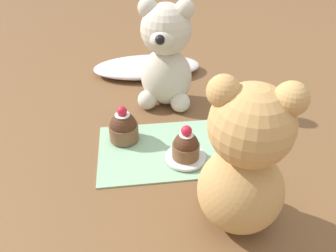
{
  "coord_description": "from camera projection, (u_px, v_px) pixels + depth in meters",
  "views": [
    {
      "loc": [
        -0.06,
        -0.49,
        0.4
      ],
      "look_at": [
        0.0,
        0.0,
        0.06
      ],
      "focal_mm": 35.0,
      "sensor_mm": 36.0,
      "label": 1
    }
  ],
  "objects": [
    {
      "name": "ground_plane",
      "position": [
        168.0,
        150.0,
        0.63
      ],
      "size": [
        4.0,
        4.0,
        0.0
      ],
      "primitive_type": "plane",
      "color": "brown"
    },
    {
      "name": "knitted_placemat",
      "position": [
        168.0,
        149.0,
        0.63
      ],
      "size": [
        0.26,
        0.18,
        0.01
      ],
      "primitive_type": "cube",
      "color": "#8EBC99",
      "rests_on": "ground_plane"
    },
    {
      "name": "cupcake_near_cream_bear",
      "position": [
        124.0,
        128.0,
        0.64
      ],
      "size": [
        0.06,
        0.06,
        0.07
      ],
      "color": "brown",
      "rests_on": "knitted_placemat"
    },
    {
      "name": "saucer_plate",
      "position": [
        185.0,
        157.0,
        0.6
      ],
      "size": [
        0.07,
        0.07,
        0.01
      ],
      "primitive_type": "cylinder",
      "color": "silver",
      "rests_on": "knitted_placemat"
    },
    {
      "name": "teddy_bear_cream",
      "position": [
        166.0,
        57.0,
        0.71
      ],
      "size": [
        0.14,
        0.13,
        0.24
      ],
      "rotation": [
        0.0,
        0.0,
        -0.28
      ],
      "color": "beige",
      "rests_on": "ground_plane"
    },
    {
      "name": "tulle_cloth",
      "position": [
        147.0,
        67.0,
        0.9
      ],
      "size": [
        0.29,
        0.15,
        0.04
      ],
      "primitive_type": "ellipsoid",
      "color": "silver",
      "rests_on": "ground_plane"
    },
    {
      "name": "cupcake_near_tan_bear",
      "position": [
        186.0,
        146.0,
        0.58
      ],
      "size": [
        0.05,
        0.05,
        0.07
      ],
      "color": "brown",
      "rests_on": "saucer_plate"
    },
    {
      "name": "teddy_bear_tan",
      "position": [
        244.0,
        164.0,
        0.43
      ],
      "size": [
        0.15,
        0.14,
        0.24
      ],
      "rotation": [
        0.0,
        0.0,
        2.78
      ],
      "color": "tan",
      "rests_on": "ground_plane"
    }
  ]
}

